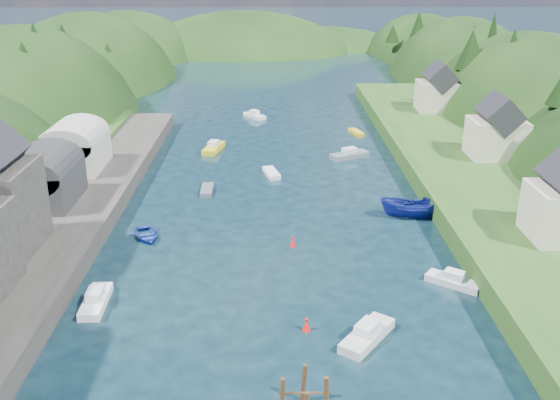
{
  "coord_description": "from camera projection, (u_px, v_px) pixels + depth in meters",
  "views": [
    {
      "loc": [
        -0.76,
        -31.75,
        27.29
      ],
      "look_at": [
        0.0,
        28.0,
        4.0
      ],
      "focal_mm": 40.0,
      "sensor_mm": 36.0,
      "label": 1
    }
  ],
  "objects": [
    {
      "name": "hillside_right",
      "position": [
        525.0,
        163.0,
        112.6
      ],
      "size": [
        36.0,
        245.56,
        48.0
      ],
      "color": "black",
      "rests_on": "ground"
    },
    {
      "name": "far_hills",
      "position": [
        278.0,
        81.0,
        205.55
      ],
      "size": [
        103.0,
        68.0,
        44.0
      ],
      "color": "black",
      "rests_on": "ground"
    },
    {
      "name": "piling_cluster_far",
      "position": [
        304.0,
        400.0,
        39.34
      ],
      "size": [
        3.34,
        3.11,
        3.56
      ],
      "color": "#382314",
      "rests_on": "ground"
    },
    {
      "name": "quay_left",
      "position": [
        21.0,
        263.0,
        57.49
      ],
      "size": [
        12.0,
        110.0,
        2.0
      ],
      "primitive_type": "cube",
      "color": "#2D2B28",
      "rests_on": "ground"
    },
    {
      "name": "hill_trees",
      "position": [
        276.0,
        71.0,
        95.97
      ],
      "size": [
        90.93,
        150.81,
        12.51
      ],
      "color": "black",
      "rests_on": "ground"
    },
    {
      "name": "moored_boats",
      "position": [
        267.0,
        255.0,
        59.58
      ],
      "size": [
        37.36,
        99.1,
        2.48
      ],
      "color": "slate",
      "rests_on": "ground"
    },
    {
      "name": "hillside_left",
      "position": [
        26.0,
        169.0,
        111.76
      ],
      "size": [
        44.0,
        245.56,
        52.0
      ],
      "color": "black",
      "rests_on": "ground"
    },
    {
      "name": "boat_sheds",
      "position": [
        59.0,
        157.0,
        73.62
      ],
      "size": [
        7.0,
        21.0,
        7.5
      ],
      "color": "#2D2D30",
      "rests_on": "quay_left"
    },
    {
      "name": "channel_buoy_far",
      "position": [
        293.0,
        242.0,
        62.97
      ],
      "size": [
        0.7,
        0.7,
        1.1
      ],
      "color": "red",
      "rests_on": "ground"
    },
    {
      "name": "terrace_right",
      "position": [
        482.0,
        185.0,
        76.63
      ],
      "size": [
        16.0,
        120.0,
        2.4
      ],
      "primitive_type": "cube",
      "color": "#234719",
      "rests_on": "ground"
    },
    {
      "name": "ground",
      "position": [
        278.0,
        169.0,
        86.09
      ],
      "size": [
        600.0,
        600.0,
        0.0
      ],
      "primitive_type": "plane",
      "color": "black",
      "rests_on": "ground"
    },
    {
      "name": "right_bank_cottages",
      "position": [
        489.0,
        131.0,
        82.74
      ],
      "size": [
        9.0,
        59.24,
        8.41
      ],
      "color": "beige",
      "rests_on": "terrace_right"
    },
    {
      "name": "channel_buoy_near",
      "position": [
        306.0,
        325.0,
        48.74
      ],
      "size": [
        0.7,
        0.7,
        1.1
      ],
      "color": "red",
      "rests_on": "ground"
    }
  ]
}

